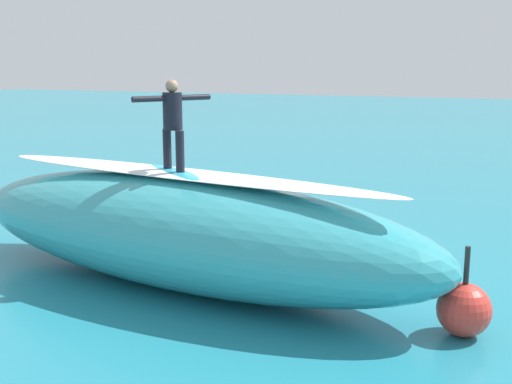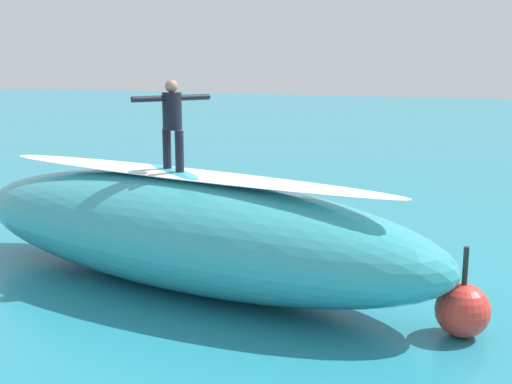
{
  "view_description": "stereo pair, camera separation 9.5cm",
  "coord_description": "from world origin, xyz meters",
  "px_view_note": "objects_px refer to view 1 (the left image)",
  "views": [
    {
      "loc": [
        -5.13,
        12.17,
        3.86
      ],
      "look_at": [
        -0.56,
        0.85,
        1.41
      ],
      "focal_mm": 46.16,
      "sensor_mm": 36.0,
      "label": 1
    },
    {
      "loc": [
        -5.22,
        12.13,
        3.86
      ],
      "look_at": [
        -0.56,
        0.85,
        1.41
      ],
      "focal_mm": 46.16,
      "sensor_mm": 36.0,
      "label": 2
    }
  ],
  "objects_px": {
    "surfboard_riding": "(174,173)",
    "surfer_riding": "(173,118)",
    "surfer_paddling": "(325,237)",
    "buoy_marker": "(464,309)",
    "surfboard_paddling": "(323,246)"
  },
  "relations": [
    {
      "from": "surfboard_riding",
      "to": "surfer_riding",
      "type": "distance_m",
      "value": 0.94
    },
    {
      "from": "surfer_paddling",
      "to": "buoy_marker",
      "type": "bearing_deg",
      "value": 43.82
    },
    {
      "from": "surfer_paddling",
      "to": "buoy_marker",
      "type": "relative_size",
      "value": 1.23
    },
    {
      "from": "surfer_riding",
      "to": "surfer_paddling",
      "type": "relative_size",
      "value": 0.94
    },
    {
      "from": "surfboard_riding",
      "to": "surfboard_paddling",
      "type": "height_order",
      "value": "surfboard_riding"
    },
    {
      "from": "surfboard_riding",
      "to": "surfer_paddling",
      "type": "bearing_deg",
      "value": -86.73
    },
    {
      "from": "surfer_riding",
      "to": "surfboard_paddling",
      "type": "height_order",
      "value": "surfer_riding"
    },
    {
      "from": "surfboard_riding",
      "to": "surfboard_paddling",
      "type": "xyz_separation_m",
      "value": [
        -1.81,
        -3.05,
        -1.93
      ]
    },
    {
      "from": "surfer_riding",
      "to": "surfer_paddling",
      "type": "distance_m",
      "value": 4.55
    },
    {
      "from": "buoy_marker",
      "to": "surfboard_paddling",
      "type": "bearing_deg",
      "value": -49.0
    },
    {
      "from": "buoy_marker",
      "to": "surfboard_riding",
      "type": "bearing_deg",
      "value": -6.05
    },
    {
      "from": "surfboard_riding",
      "to": "surfer_riding",
      "type": "relative_size",
      "value": 1.32
    },
    {
      "from": "surfboard_paddling",
      "to": "buoy_marker",
      "type": "relative_size",
      "value": 1.79
    },
    {
      "from": "surfer_riding",
      "to": "buoy_marker",
      "type": "height_order",
      "value": "surfer_riding"
    },
    {
      "from": "surfboard_paddling",
      "to": "surfer_paddling",
      "type": "distance_m",
      "value": 0.2
    }
  ]
}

